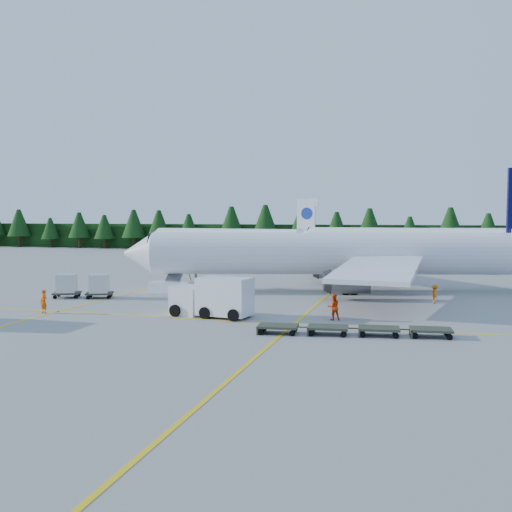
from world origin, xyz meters
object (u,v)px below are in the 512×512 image
(airliner_navy, at_px, (324,254))
(airliner_red, at_px, (412,241))
(service_truck, at_px, (211,297))
(airstairs, at_px, (172,284))

(airliner_navy, bearing_deg, airliner_red, 62.99)
(service_truck, bearing_deg, airliner_red, 83.35)
(airstairs, bearing_deg, service_truck, -55.69)
(airliner_navy, xyz_separation_m, airliner_red, (8.50, 38.96, -0.14))
(airliner_red, xyz_separation_m, airstairs, (-23.58, -44.13, -2.92))
(airstairs, distance_m, service_truck, 15.55)
(airliner_navy, bearing_deg, airstairs, -175.80)
(airliner_navy, height_order, airliner_red, airliner_navy)
(airstairs, height_order, service_truck, airstairs)
(airliner_navy, relative_size, airstairs, 7.50)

